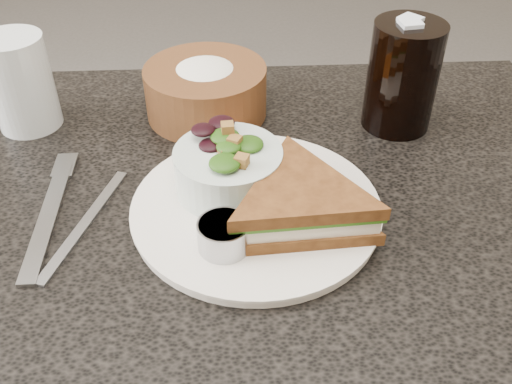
{
  "coord_description": "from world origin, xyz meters",
  "views": [
    {
      "loc": [
        0.04,
        -0.49,
        1.17
      ],
      "look_at": [
        0.06,
        -0.01,
        0.78
      ],
      "focal_mm": 40.0,
      "sensor_mm": 36.0,
      "label": 1
    }
  ],
  "objects_px": {
    "water_glass": "(21,83)",
    "bread_basket": "(206,83)",
    "salad_bowl": "(228,163)",
    "dinner_plate": "(256,209)",
    "sandwich": "(301,204)",
    "dressing_ramekin": "(224,236)",
    "cola_glass": "(403,72)"
  },
  "relations": [
    {
      "from": "salad_bowl",
      "to": "dinner_plate",
      "type": "bearing_deg",
      "value": -46.98
    },
    {
      "from": "sandwich",
      "to": "salad_bowl",
      "type": "bearing_deg",
      "value": 136.5
    },
    {
      "from": "cola_glass",
      "to": "sandwich",
      "type": "bearing_deg",
      "value": -126.82
    },
    {
      "from": "salad_bowl",
      "to": "water_glass",
      "type": "height_order",
      "value": "water_glass"
    },
    {
      "from": "dinner_plate",
      "to": "water_glass",
      "type": "height_order",
      "value": "water_glass"
    },
    {
      "from": "dinner_plate",
      "to": "salad_bowl",
      "type": "bearing_deg",
      "value": 133.02
    },
    {
      "from": "salad_bowl",
      "to": "dressing_ramekin",
      "type": "height_order",
      "value": "salad_bowl"
    },
    {
      "from": "dinner_plate",
      "to": "dressing_ramekin",
      "type": "height_order",
      "value": "dressing_ramekin"
    },
    {
      "from": "dressing_ramekin",
      "to": "bread_basket",
      "type": "height_order",
      "value": "bread_basket"
    },
    {
      "from": "sandwich",
      "to": "salad_bowl",
      "type": "height_order",
      "value": "salad_bowl"
    },
    {
      "from": "dressing_ramekin",
      "to": "salad_bowl",
      "type": "bearing_deg",
      "value": 86.18
    },
    {
      "from": "water_glass",
      "to": "bread_basket",
      "type": "bearing_deg",
      "value": 3.73
    },
    {
      "from": "bread_basket",
      "to": "sandwich",
      "type": "bearing_deg",
      "value": -67.49
    },
    {
      "from": "sandwich",
      "to": "bread_basket",
      "type": "xyz_separation_m",
      "value": [
        -0.1,
        0.25,
        0.01
      ]
    },
    {
      "from": "dinner_plate",
      "to": "sandwich",
      "type": "xyz_separation_m",
      "value": [
        0.05,
        -0.03,
        0.03
      ]
    },
    {
      "from": "dressing_ramekin",
      "to": "sandwich",
      "type": "bearing_deg",
      "value": 22.93
    },
    {
      "from": "sandwich",
      "to": "bread_basket",
      "type": "bearing_deg",
      "value": 108.81
    },
    {
      "from": "sandwich",
      "to": "salad_bowl",
      "type": "xyz_separation_m",
      "value": [
        -0.07,
        0.06,
        0.01
      ]
    },
    {
      "from": "cola_glass",
      "to": "dressing_ramekin",
      "type": "bearing_deg",
      "value": -134.36
    },
    {
      "from": "salad_bowl",
      "to": "bread_basket",
      "type": "xyz_separation_m",
      "value": [
        -0.03,
        0.19,
        0.0
      ]
    },
    {
      "from": "cola_glass",
      "to": "water_glass",
      "type": "distance_m",
      "value": 0.5
    },
    {
      "from": "dinner_plate",
      "to": "water_glass",
      "type": "bearing_deg",
      "value": 145.91
    },
    {
      "from": "sandwich",
      "to": "cola_glass",
      "type": "bearing_deg",
      "value": 49.48
    },
    {
      "from": "dressing_ramekin",
      "to": "cola_glass",
      "type": "distance_m",
      "value": 0.34
    },
    {
      "from": "salad_bowl",
      "to": "bread_basket",
      "type": "bearing_deg",
      "value": 98.65
    },
    {
      "from": "cola_glass",
      "to": "dinner_plate",
      "type": "bearing_deg",
      "value": -138.6
    },
    {
      "from": "sandwich",
      "to": "water_glass",
      "type": "bearing_deg",
      "value": 142.21
    },
    {
      "from": "dinner_plate",
      "to": "sandwich",
      "type": "distance_m",
      "value": 0.06
    },
    {
      "from": "dinner_plate",
      "to": "dressing_ramekin",
      "type": "xyz_separation_m",
      "value": [
        -0.04,
        -0.07,
        0.02
      ]
    },
    {
      "from": "dinner_plate",
      "to": "water_glass",
      "type": "relative_size",
      "value": 2.18
    },
    {
      "from": "water_glass",
      "to": "dinner_plate",
      "type": "bearing_deg",
      "value": -34.09
    },
    {
      "from": "dinner_plate",
      "to": "bread_basket",
      "type": "relative_size",
      "value": 1.65
    }
  ]
}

